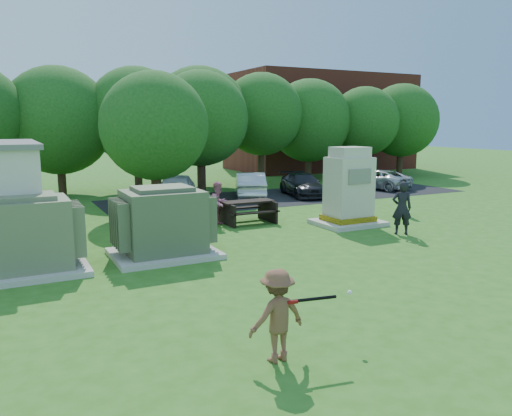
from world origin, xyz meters
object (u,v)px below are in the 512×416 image
person_walking_right (403,197)px  car_silver_b (376,179)px  person_at_picnic (219,203)px  car_silver_a (250,185)px  car_dark (303,185)px  car_white (176,190)px  batter (277,316)px  picnic_table (248,209)px  transformer_left (25,237)px  transformer_right (163,224)px  person_by_generator (402,208)px  generator_cabinet (349,191)px

person_walking_right → car_silver_b: (4.90, 7.42, -0.20)m
person_at_picnic → car_silver_b: person_at_picnic is taller
person_at_picnic → car_silver_b: size_ratio=0.41×
car_silver_a → car_dark: bearing=-166.8°
car_white → car_silver_b: 12.70m
car_dark → batter: bearing=-110.1°
picnic_table → person_walking_right: 6.82m
car_white → car_dark: car_white is taller
transformer_left → batter: transformer_left is taller
transformer_right → car_silver_a: 11.90m
car_silver_a → car_dark: (2.91, -0.52, -0.08)m
car_silver_a → transformer_left: bearing=63.0°
transformer_right → picnic_table: transformer_right is taller
batter → person_walking_right: 14.58m
picnic_table → car_dark: car_dark is taller
transformer_right → batter: bearing=-92.2°
person_by_generator → car_dark: bearing=-71.7°
person_by_generator → car_silver_a: 10.27m
car_dark → picnic_table: bearing=-124.4°
transformer_left → car_dark: (14.06, 8.75, -0.37)m
batter → car_dark: batter is taller
transformer_left → person_at_picnic: 7.78m
batter → car_silver_a: 18.27m
car_silver_a → batter: bearing=88.2°
person_at_picnic → person_walking_right: bearing=-38.3°
transformer_right → car_white: (3.27, 8.86, -0.23)m
person_walking_right → generator_cabinet: bearing=-58.6°
generator_cabinet → car_silver_a: (-0.25, 8.01, -0.63)m
transformer_left → car_dark: 16.57m
picnic_table → person_walking_right: size_ratio=1.32×
car_white → car_dark: size_ratio=1.05×
generator_cabinet → picnic_table: size_ratio=1.46×
generator_cabinet → picnic_table: (-3.29, 2.12, -0.76)m
car_dark → person_walking_right: bearing=-70.7°
transformer_right → person_at_picnic: size_ratio=1.78×
transformer_right → car_silver_b: bearing=30.2°
generator_cabinet → batter: (-7.98, -8.55, -0.54)m
person_at_picnic → batter: bearing=-134.5°
person_by_generator → transformer_left: bearing=25.6°
person_at_picnic → car_silver_a: bearing=27.3°
transformer_right → car_silver_a: size_ratio=0.72×
picnic_table → person_at_picnic: 1.22m
person_at_picnic → car_silver_a: size_ratio=0.40×
transformer_left → transformer_right: same height
person_by_generator → car_silver_b: (7.64, 10.26, -0.37)m
transformer_left → transformer_right: (3.70, 0.00, 0.00)m
generator_cabinet → car_white: 8.81m
transformer_left → person_at_picnic: size_ratio=1.78×
transformer_right → person_at_picnic: 4.78m
person_walking_right → car_dark: size_ratio=0.37×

